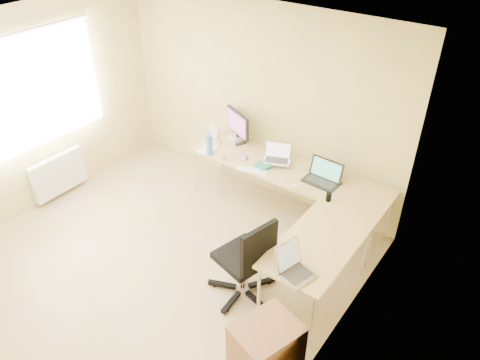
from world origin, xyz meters
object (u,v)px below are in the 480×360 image
Objects in this scene: keyboard at (252,170)px; mug at (222,156)px; water_bottle at (209,145)px; cabinet at (265,356)px; laptop_center at (277,153)px; laptop_return at (297,265)px; desk_return at (315,270)px; monitor at (238,127)px; office_chair at (243,257)px; desk_fan at (217,133)px; laptop_black at (322,173)px; desk_main at (285,193)px.

keyboard is 4.25× the size of mug.
cabinet is at bearing -41.29° from water_bottle.
laptop_center is 1.92m from laptop_return.
desk_return is 4.54× the size of water_bottle.
monitor reaches higher than cabinet.
office_chair reaches higher than laptop_center.
mug is 0.32× the size of water_bottle.
keyboard is 1.32m from office_chair.
monitor reaches higher than office_chair.
monitor reaches higher than laptop_return.
water_bottle is (-0.68, 0.00, 0.13)m from keyboard.
laptop_return reaches higher than keyboard.
desk_fan reaches higher than desk_return.
laptop_black is 1.48× the size of water_bottle.
cabinet is (0.11, -0.66, -0.49)m from laptop_return.
office_chair is (0.51, -1.43, -0.38)m from laptop_center.
office_chair reaches higher than desk_fan.
desk_return is at bearing 46.84° from office_chair.
laptop_black is 1.16× the size of laptop_return.
laptop_center and laptop_black have the same top height.
desk_fan is at bearing -178.23° from laptop_black.
laptop_return is (0.04, -0.50, 0.49)m from desk_return.
desk_main is at bearing 21.90° from desk_fan.
monitor reaches higher than desk_main.
desk_main is at bearing -179.30° from laptop_black.
desk_main is 1.10m from monitor.
laptop_center reaches higher than laptop_return.
office_chair reaches higher than laptop_black.
mug reaches higher than desk_main.
office_chair is at bearing -44.47° from mug.
desk_return is 1.95m from mug.
laptop_black is at bearing 34.73° from laptop_return.
desk_main is 5.04× the size of monitor.
laptop_center is at bearing 26.79° from mug.
desk_return is 3.34× the size of keyboard.
laptop_black reaches higher than laptop_return.
monitor is 1.83× the size of desk_fan.
monitor reaches higher than water_bottle.
office_chair is at bearing 153.98° from cabinet.
desk_fan reaches higher than mug.
cabinet is at bearing -21.69° from desk_fan.
desk_fan is (-0.80, 0.31, 0.13)m from keyboard.
mug is at bearing -164.97° from laptop_black.
laptop_center is 0.95m from desk_fan.
laptop_black is 1.61m from desk_fan.
mug is 0.46m from desk_fan.
cabinet is at bearing -81.69° from laptop_center.
cabinet is at bearing -44.16° from mug.
water_bottle reaches higher than mug.
office_chair is 1.09m from cabinet.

